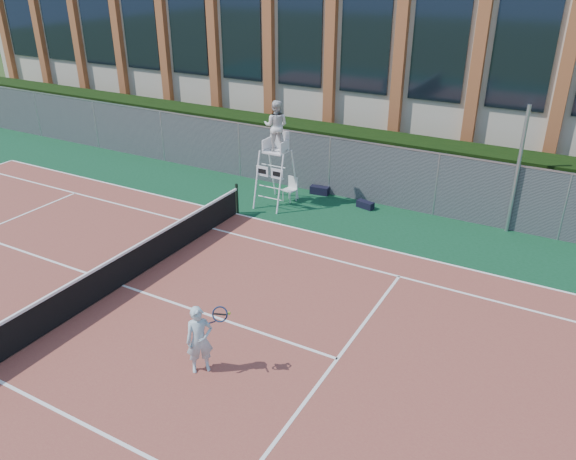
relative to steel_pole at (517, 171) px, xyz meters
The scene contains 13 objects.
ground 12.32m from the steel_pole, 134.23° to the right, with size 120.00×120.00×0.00m, color #233814.
apron 11.63m from the steel_pole, 137.72° to the right, with size 36.00×20.00×0.01m, color #0D3C1F.
tennis_court 12.31m from the steel_pole, 134.23° to the right, with size 23.77×10.97×0.02m, color brown.
tennis_net 12.24m from the steel_pole, 134.23° to the right, with size 0.10×11.30×1.10m.
fence 8.52m from the steel_pole, behind, with size 40.00×0.06×2.20m, color #595E60, non-canonical shape.
hedge 8.62m from the steel_pole, behind, with size 40.00×1.40×2.20m, color black.
building 12.71m from the steel_pole, 132.48° to the left, with size 45.00×10.60×8.22m.
steel_pole is the anchor object (origin of this frame).
umpire_chair 7.93m from the steel_pole, 167.95° to the right, with size 1.06×1.63×3.80m.
plastic_chair 7.64m from the steel_pole, behind, with size 0.49×0.49×0.90m.
sports_bag_near 7.02m from the steel_pole, behind, with size 0.71×0.28×0.30m, color black.
sports_bag_far 5.15m from the steel_pole, behind, with size 0.62×0.27×0.25m, color black.
tennis_player 11.42m from the steel_pole, 113.13° to the right, with size 0.94×0.76×1.59m.
Camera 1 is at (10.29, -9.20, 7.94)m, focal length 35.00 mm.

